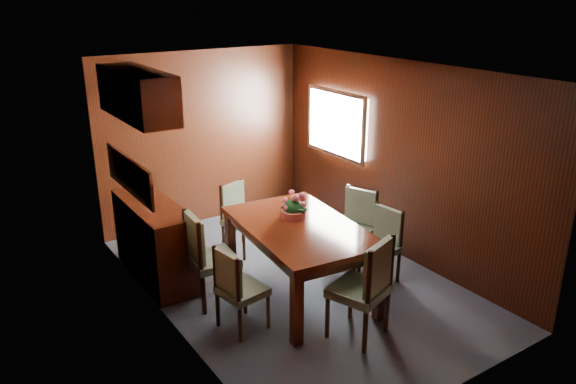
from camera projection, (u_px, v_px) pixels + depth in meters
ground at (294, 281)px, 6.42m from camera, size 4.50×4.50×0.00m
room_shell at (270, 138)px, 6.07m from camera, size 3.06×4.52×2.41m
sideboard at (155, 240)px, 6.40m from camera, size 0.48×1.40×0.90m
dining_table at (300, 235)px, 5.93m from camera, size 1.27×1.85×0.82m
chair_left_near at (236, 285)px, 5.36m from camera, size 0.46×0.47×0.88m
chair_left_far at (206, 253)px, 5.82m from camera, size 0.50×0.52×1.03m
chair_right_near at (382, 240)px, 6.33m from camera, size 0.44×0.45×0.87m
chair_right_far at (356, 223)px, 6.73m from camera, size 0.55×0.56×0.92m
chair_head at (367, 284)px, 5.20m from camera, size 0.62×0.61×1.04m
chair_foot at (239, 214)px, 7.04m from camera, size 0.53×0.52×0.89m
flower_centerpiece at (293, 205)px, 6.04m from camera, size 0.29×0.29×0.29m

